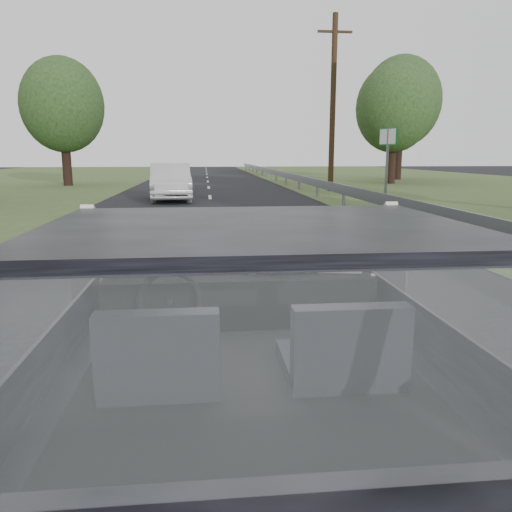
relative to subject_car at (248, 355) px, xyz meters
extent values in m
plane|color=#24232A|center=(0.00, 0.00, -0.72)|extent=(140.00, 140.00, 0.00)
cube|color=black|center=(0.00, 0.00, 0.00)|extent=(1.80, 4.00, 1.45)
cube|color=black|center=(0.00, 0.62, 0.12)|extent=(1.58, 0.45, 0.30)
cube|color=black|center=(-0.40, -0.29, 0.16)|extent=(0.50, 0.72, 0.42)
cube|color=black|center=(0.40, -0.29, 0.16)|extent=(0.50, 0.72, 0.42)
torus|color=black|center=(-0.40, 0.33, 0.20)|extent=(0.36, 0.36, 0.04)
ellipsoid|color=#95959F|center=(0.28, 0.57, 0.36)|extent=(0.56, 0.20, 0.25)
cube|color=slate|center=(4.30, 10.00, -0.15)|extent=(0.05, 90.00, 0.32)
imported|color=#BDBDBD|center=(-1.49, 17.03, -0.04)|extent=(1.99, 4.31, 1.38)
cube|color=#126228|center=(6.91, 16.86, 0.63)|extent=(0.41, 1.07, 2.71)
cylinder|color=#412917|center=(5.70, 20.88, 3.20)|extent=(0.34, 0.34, 7.84)
camera|label=1|loc=(-0.20, -2.33, 0.98)|focal=35.00mm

